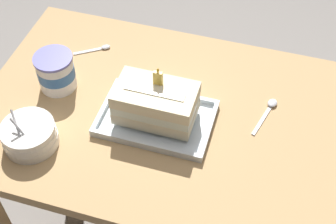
{
  "coord_description": "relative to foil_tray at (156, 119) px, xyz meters",
  "views": [
    {
      "loc": [
        0.22,
        -0.84,
        1.71
      ],
      "look_at": [
        -0.03,
        -0.02,
        0.71
      ],
      "focal_mm": 50.87,
      "sensor_mm": 36.0,
      "label": 1
    }
  ],
  "objects": [
    {
      "name": "dining_table",
      "position": [
        0.06,
        0.03,
        -0.1
      ],
      "size": [
        1.17,
        0.72,
        0.68
      ],
      "color": "tan",
      "rests_on": "ground_plane"
    },
    {
      "name": "foil_tray",
      "position": [
        0.0,
        0.0,
        0.0
      ],
      "size": [
        0.32,
        0.21,
        0.02
      ],
      "color": "silver",
      "rests_on": "dining_table"
    },
    {
      "name": "birthday_cake",
      "position": [
        0.0,
        0.0,
        0.07
      ],
      "size": [
        0.22,
        0.13,
        0.16
      ],
      "color": "beige",
      "rests_on": "foil_tray"
    },
    {
      "name": "serving_spoon_by_bowls",
      "position": [
        -0.27,
        0.24,
        -0.0
      ],
      "size": [
        0.11,
        0.08,
        0.01
      ],
      "color": "silver",
      "rests_on": "dining_table"
    },
    {
      "name": "bowl_stack",
      "position": [
        -0.3,
        -0.17,
        0.03
      ],
      "size": [
        0.15,
        0.15,
        0.12
      ],
      "color": "white",
      "rests_on": "dining_table"
    },
    {
      "name": "ice_cream_tub",
      "position": [
        -0.32,
        0.05,
        0.05
      ],
      "size": [
        0.11,
        0.11,
        0.11
      ],
      "color": "white",
      "rests_on": "dining_table"
    },
    {
      "name": "serving_spoon_near_tray",
      "position": [
        0.3,
        0.14,
        -0.0
      ],
      "size": [
        0.06,
        0.15,
        0.01
      ],
      "color": "silver",
      "rests_on": "dining_table"
    }
  ]
}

